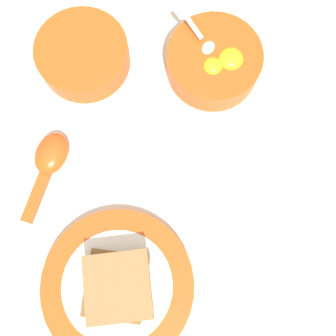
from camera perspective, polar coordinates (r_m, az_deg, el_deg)
name	(u,v)px	position (r m, az deg, el deg)	size (l,w,h in m)	color
ground_plane	(102,115)	(0.65, -9.59, 7.65)	(3.00, 3.00, 0.00)	silver
egg_bowl	(214,62)	(0.65, 6.69, 15.09)	(0.15, 0.15, 0.08)	#DB5119
toast_plate	(118,286)	(0.59, -7.30, -16.59)	(0.22, 0.22, 0.02)	#DB5119
toast_sandwich	(117,286)	(0.56, -7.40, -16.61)	(0.13, 0.13, 0.04)	brown
soup_spoon	(49,160)	(0.63, -16.85, 1.15)	(0.15, 0.06, 0.03)	#DB5119
congee_bowl	(83,55)	(0.67, -12.24, 15.79)	(0.15, 0.15, 0.04)	#DB5119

